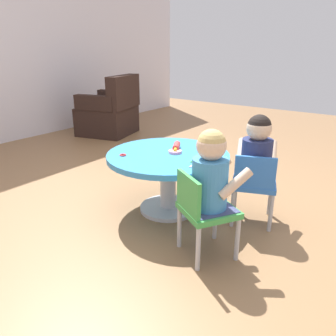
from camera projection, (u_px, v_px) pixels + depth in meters
name	position (u px, v px, depth m)	size (l,w,h in m)	color
ground_plane	(168.00, 209.00, 2.63)	(10.00, 10.00, 0.00)	olive
craft_table	(168.00, 167.00, 2.51)	(0.92, 0.92, 0.47)	silver
child_chair_left	(203.00, 210.00, 1.96)	(0.41, 0.41, 0.54)	#B7B7BC
seated_child_left	(211.00, 173.00, 1.89)	(0.43, 0.41, 0.51)	#3F4772
child_chair_right	(254.00, 184.00, 2.34)	(0.39, 0.39, 0.54)	#B7B7BC
seated_child_right	(257.00, 151.00, 2.29)	(0.42, 0.38, 0.51)	#3F4772
armchair_dark	(110.00, 113.00, 4.83)	(0.87, 0.88, 0.85)	black
rolling_pin	(176.00, 146.00, 2.56)	(0.21, 0.13, 0.05)	#D83F3F
craft_scissors	(195.00, 163.00, 2.25)	(0.14, 0.09, 0.01)	silver
playdough_blob_0	(175.00, 152.00, 2.48)	(0.10, 0.10, 0.02)	pink
cookie_cutter_0	(123.00, 155.00, 2.42)	(0.05, 0.05, 0.01)	red
cookie_cutter_1	(202.00, 146.00, 2.64)	(0.05, 0.05, 0.01)	#4CB259
cookie_cutter_2	(217.00, 158.00, 2.35)	(0.07, 0.07, 0.01)	#4CB259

